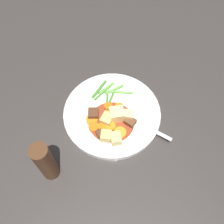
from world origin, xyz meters
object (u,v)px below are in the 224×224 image
(carrot_slice_6, at_px, (94,127))
(meat_chunk_1, at_px, (93,114))
(carrot_slice_2, at_px, (112,115))
(potato_chunk_3, at_px, (128,116))
(meat_chunk_2, at_px, (130,122))
(carrot_slice_0, at_px, (119,107))
(carrot_slice_7, at_px, (104,127))
(carrot_slice_4, at_px, (120,133))
(carrot_slice_3, at_px, (92,120))
(potato_chunk_1, at_px, (116,138))
(fork, at_px, (141,124))
(potato_chunk_2, at_px, (117,114))
(meat_chunk_0, at_px, (101,134))
(potato_chunk_0, at_px, (107,119))
(pepper_mill, at_px, (46,162))
(carrot_slice_1, at_px, (111,127))
(carrot_slice_5, at_px, (108,107))
(dinner_plate, at_px, (112,113))
(potato_chunk_4, at_px, (106,136))

(carrot_slice_6, height_order, meat_chunk_1, meat_chunk_1)
(carrot_slice_2, distance_m, potato_chunk_3, 0.05)
(meat_chunk_2, bearing_deg, carrot_slice_0, -157.02)
(carrot_slice_6, height_order, carrot_slice_7, carrot_slice_6)
(carrot_slice_4, relative_size, meat_chunk_2, 1.15)
(carrot_slice_3, height_order, potato_chunk_1, potato_chunk_1)
(potato_chunk_3, bearing_deg, fork, 53.27)
(potato_chunk_2, height_order, meat_chunk_0, potato_chunk_2)
(potato_chunk_0, height_order, pepper_mill, pepper_mill)
(potato_chunk_3, relative_size, meat_chunk_2, 1.03)
(carrot_slice_3, height_order, potato_chunk_3, potato_chunk_3)
(meat_chunk_1, bearing_deg, carrot_slice_2, 84.27)
(carrot_slice_1, height_order, potato_chunk_3, potato_chunk_3)
(carrot_slice_0, xyz_separation_m, fork, (0.06, 0.05, -0.00))
(carrot_slice_0, bearing_deg, carrot_slice_3, -67.75)
(carrot_slice_7, bearing_deg, carrot_slice_6, -97.42)
(carrot_slice_5, bearing_deg, carrot_slice_1, 0.10)
(carrot_slice_0, bearing_deg, potato_chunk_3, 28.39)
(potato_chunk_1, height_order, pepper_mill, pepper_mill)
(carrot_slice_5, height_order, meat_chunk_0, meat_chunk_0)
(carrot_slice_1, height_order, carrot_slice_2, same)
(dinner_plate, relative_size, carrot_slice_7, 9.47)
(carrot_slice_3, bearing_deg, carrot_slice_7, 46.43)
(carrot_slice_4, xyz_separation_m, potato_chunk_1, (0.02, -0.01, 0.01))
(carrot_slice_2, height_order, potato_chunk_3, potato_chunk_3)
(carrot_slice_3, bearing_deg, potato_chunk_2, 91.62)
(fork, bearing_deg, meat_chunk_1, -108.19)
(carrot_slice_5, height_order, potato_chunk_2, potato_chunk_2)
(pepper_mill, bearing_deg, carrot_slice_7, 125.00)
(fork, xyz_separation_m, pepper_mill, (0.10, -0.25, 0.06))
(potato_chunk_1, xyz_separation_m, fork, (-0.04, 0.08, -0.01))
(carrot_slice_5, xyz_separation_m, potato_chunk_2, (0.04, 0.02, 0.01))
(meat_chunk_1, bearing_deg, carrot_slice_6, -3.69)
(potato_chunk_1, bearing_deg, pepper_mill, -70.65)
(meat_chunk_1, bearing_deg, fork, 71.81)
(potato_chunk_0, bearing_deg, carrot_slice_1, 21.41)
(potato_chunk_2, xyz_separation_m, meat_chunk_2, (0.02, 0.03, -0.01))
(carrot_slice_2, xyz_separation_m, potato_chunk_4, (0.07, -0.02, 0.01))
(potato_chunk_0, height_order, meat_chunk_2, potato_chunk_0)
(carrot_slice_1, height_order, potato_chunk_1, potato_chunk_1)
(carrot_slice_3, relative_size, potato_chunk_2, 0.84)
(carrot_slice_1, height_order, carrot_slice_3, carrot_slice_1)
(potato_chunk_4, bearing_deg, meat_chunk_1, -158.66)
(carrot_slice_0, distance_m, potato_chunk_3, 0.04)
(carrot_slice_2, bearing_deg, potato_chunk_0, -41.78)
(carrot_slice_7, bearing_deg, carrot_slice_2, 143.64)
(carrot_slice_1, xyz_separation_m, meat_chunk_1, (-0.04, -0.04, 0.01))
(carrot_slice_4, relative_size, potato_chunk_0, 1.02)
(potato_chunk_3, bearing_deg, potato_chunk_1, -32.54)
(carrot_slice_2, relative_size, fork, 0.23)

